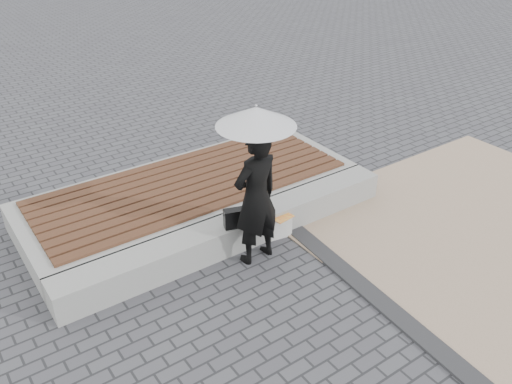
# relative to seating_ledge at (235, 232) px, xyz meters

# --- Properties ---
(ground) EXTENTS (80.00, 80.00, 0.00)m
(ground) POSITION_rel_seating_ledge_xyz_m (0.00, -1.60, -0.20)
(ground) COLOR #45464A
(ground) RESTS_ON ground
(terrazzo_zone) EXTENTS (5.00, 5.00, 0.02)m
(terrazzo_zone) POSITION_rel_seating_ledge_xyz_m (3.20, -2.10, -0.19)
(terrazzo_zone) COLOR tan
(terrazzo_zone) RESTS_ON ground
(edging_band) EXTENTS (0.61, 5.20, 0.04)m
(edging_band) POSITION_rel_seating_ledge_xyz_m (0.75, -2.10, -0.18)
(edging_band) COLOR #2C2C2E
(edging_band) RESTS_ON ground
(seating_ledge) EXTENTS (5.00, 0.45, 0.40)m
(seating_ledge) POSITION_rel_seating_ledge_xyz_m (0.00, 0.00, 0.00)
(seating_ledge) COLOR gray
(seating_ledge) RESTS_ON ground
(timber_platform) EXTENTS (5.00, 2.00, 0.40)m
(timber_platform) POSITION_rel_seating_ledge_xyz_m (0.00, 1.20, 0.00)
(timber_platform) COLOR gray
(timber_platform) RESTS_ON ground
(timber_decking) EXTENTS (4.60, 1.80, 0.04)m
(timber_decking) POSITION_rel_seating_ledge_xyz_m (0.00, 1.20, 0.22)
(timber_decking) COLOR #5B2E20
(timber_decking) RESTS_ON timber_platform
(woman) EXTENTS (0.71, 0.50, 1.84)m
(woman) POSITION_rel_seating_ledge_xyz_m (0.06, -0.42, 0.72)
(woman) COLOR black
(woman) RESTS_ON ground
(parasol) EXTENTS (0.95, 0.95, 1.21)m
(parasol) POSITION_rel_seating_ledge_xyz_m (0.06, -0.42, 1.80)
(parasol) COLOR #ADADB2
(parasol) RESTS_ON ground
(handbag) EXTENTS (0.39, 0.24, 0.26)m
(handbag) POSITION_rel_seating_ledge_xyz_m (-0.05, -0.17, 0.33)
(handbag) COLOR black
(handbag) RESTS_ON seating_ledge
(canvas_tote) EXTENTS (0.34, 0.19, 0.34)m
(canvas_tote) POSITION_rel_seating_ledge_xyz_m (0.61, -0.21, -0.03)
(canvas_tote) COLOR silver
(canvas_tote) RESTS_ON ground
(magazine) EXTENTS (0.31, 0.25, 0.01)m
(magazine) POSITION_rel_seating_ledge_xyz_m (0.61, -0.26, 0.15)
(magazine) COLOR red
(magazine) RESTS_ON canvas_tote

